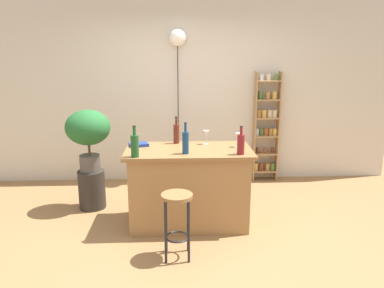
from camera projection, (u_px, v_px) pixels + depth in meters
ground at (190, 234)px, 4.12m from camera, size 12.00×12.00×0.00m
back_wall at (185, 90)px, 5.68m from camera, size 6.40×0.10×2.80m
kitchen_counter at (189, 186)px, 4.30m from camera, size 1.41×0.75×0.89m
bar_stool at (177, 211)px, 3.56m from camera, size 0.30×0.30×0.65m
spice_shelf at (266, 126)px, 5.72m from camera, size 0.38×0.16×1.68m
plant_stool at (92, 189)px, 4.78m from camera, size 0.34×0.34×0.49m
potted_plant at (88, 131)px, 4.60m from camera, size 0.55×0.49×0.78m
bottle_sauce_amber at (176, 133)px, 4.45m from camera, size 0.07×0.07×0.32m
bottle_wine_red at (135, 145)px, 3.85m from camera, size 0.08×0.08×0.33m
bottle_vinegar at (241, 144)px, 3.96m from camera, size 0.08×0.08×0.31m
bottle_spirits_clear at (186, 142)px, 3.98m from camera, size 0.07×0.07×0.34m
wine_glass_left at (206, 134)px, 4.41m from camera, size 0.07×0.07×0.16m
wine_glass_center at (239, 137)px, 4.27m from camera, size 0.07×0.07×0.16m
cookbook at (139, 145)px, 4.33m from camera, size 0.25×0.21×0.03m
pendant_globe_light at (178, 39)px, 5.40m from camera, size 0.24×0.24×2.28m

